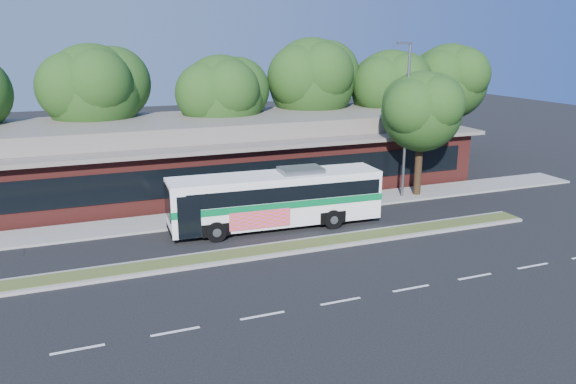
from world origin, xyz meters
The scene contains 12 objects.
ground centered at (0.00, 0.00, 0.00)m, with size 120.00×120.00×0.00m, color black.
median_strip centered at (0.00, 0.60, 0.07)m, with size 26.00×1.10×0.15m, color #4A5C27.
sidewalk centered at (0.00, 6.40, 0.06)m, with size 44.00×2.60×0.12m, color gray.
plaza_building centered at (0.00, 12.99, 2.13)m, with size 33.20×11.20×4.45m.
lamp_post centered at (9.56, 6.00, 4.90)m, with size 0.93×0.18×9.07m.
tree_bg_b centered at (-6.57, 16.14, 6.14)m, with size 6.69×6.00×9.00m.
tree_bg_c centered at (1.40, 15.13, 5.59)m, with size 6.24×5.60×8.26m.
tree_bg_d centered at (8.45, 16.15, 6.42)m, with size 6.91×6.20×9.37m.
tree_bg_e centered at (14.42, 15.14, 5.74)m, with size 6.47×5.80×8.50m.
tree_bg_f centered at (20.43, 16.14, 6.06)m, with size 6.69×6.00×8.92m.
transit_bus centered at (0.74, 3.69, 1.67)m, with size 10.79×2.86×3.00m.
sidewalk_tree centered at (11.04, 6.21, 5.23)m, with size 5.23×4.69×7.47m.
Camera 1 is at (-8.58, -21.64, 9.21)m, focal length 35.00 mm.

